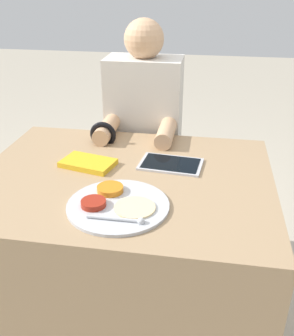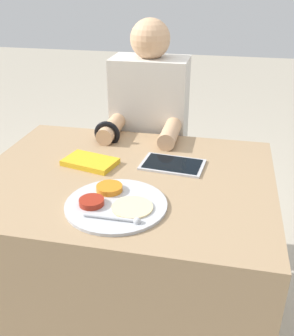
# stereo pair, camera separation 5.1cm
# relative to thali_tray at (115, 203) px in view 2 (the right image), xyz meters

# --- Properties ---
(ground_plane) EXTENTS (12.00, 12.00, 0.00)m
(ground_plane) POSITION_rel_thali_tray_xyz_m (-0.02, 0.20, -0.71)
(ground_plane) COLOR #B2A893
(dining_table) EXTENTS (1.03, 0.81, 0.70)m
(dining_table) POSITION_rel_thali_tray_xyz_m (-0.02, 0.20, -0.36)
(dining_table) COLOR #9E7F5B
(dining_table) RESTS_ON ground_plane
(thali_tray) EXTENTS (0.31, 0.31, 0.03)m
(thali_tray) POSITION_rel_thali_tray_xyz_m (0.00, 0.00, 0.00)
(thali_tray) COLOR #B7BABF
(thali_tray) RESTS_ON dining_table
(red_notebook) EXTENTS (0.21, 0.16, 0.02)m
(red_notebook) POSITION_rel_thali_tray_xyz_m (-0.17, 0.25, 0.00)
(red_notebook) COLOR silver
(red_notebook) RESTS_ON dining_table
(tablet_device) EXTENTS (0.24, 0.17, 0.01)m
(tablet_device) POSITION_rel_thali_tray_xyz_m (0.13, 0.31, -0.00)
(tablet_device) COLOR #B7B7BC
(tablet_device) RESTS_ON dining_table
(person_diner) EXTENTS (0.35, 0.42, 1.17)m
(person_diner) POSITION_rel_thali_tray_xyz_m (-0.04, 0.73, -0.16)
(person_diner) COLOR black
(person_diner) RESTS_ON ground_plane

